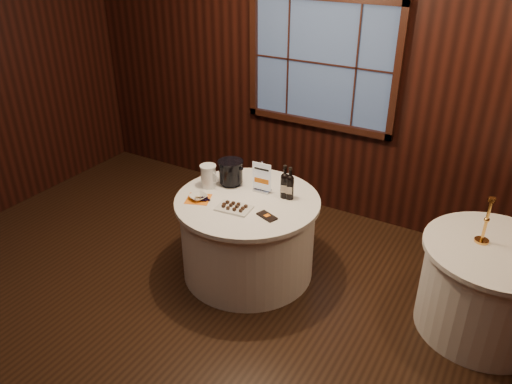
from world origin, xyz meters
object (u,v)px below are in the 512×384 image
Objects in this scene: side_table at (487,289)px; grape_bunch at (204,200)px; brass_candlestick at (485,226)px; chocolate_box at (267,216)px; chocolate_plate at (234,207)px; glass_pitcher at (209,176)px; sign_stand at (262,182)px; cracker_bowl at (198,197)px; port_bottle_left at (285,184)px; port_bottle_right at (290,185)px; main_table at (248,236)px; ice_bucket at (231,172)px.

grape_bunch is (-2.30, -0.53, 0.40)m from side_table.
chocolate_box is at bearing -162.24° from brass_candlestick.
chocolate_box is at bearing -164.31° from side_table.
glass_pitcher is (-0.42, 0.23, 0.09)m from chocolate_plate.
sign_stand is 0.77× the size of brass_candlestick.
sign_stand reaches higher than cracker_bowl.
port_bottle_left reaches higher than chocolate_plate.
cracker_bowl is (-0.68, -0.41, -0.11)m from port_bottle_right.
chocolate_box reaches higher than main_table.
chocolate_plate reaches higher than main_table.
glass_pitcher is 2.32m from brass_candlestick.
port_bottle_right is 0.81m from cracker_bowl.
brass_candlestick is at bearing 9.89° from main_table.
main_table is 0.52m from chocolate_box.
sign_stand is at bearing 165.97° from port_bottle_left.
sign_stand is at bearing 44.74° from cracker_bowl.
ice_bucket is (-0.59, -0.03, -0.01)m from port_bottle_right.
main_table is 8.20× the size of grape_bunch.
port_bottle_left is 0.50m from chocolate_plate.
chocolate_box is (-1.70, -0.48, 0.39)m from side_table.
chocolate_box is (-0.02, -0.37, -0.12)m from port_bottle_right.
brass_candlestick is (1.88, 0.53, 0.12)m from chocolate_plate.
sign_stand is at bearing 145.42° from chocolate_box.
cracker_bowl is (-0.41, -0.41, -0.08)m from sign_stand.
ice_bucket is 1.51× the size of grape_bunch.
glass_pitcher is (-0.72, 0.20, 0.10)m from chocolate_box.
side_table is 2.02m from sign_stand.
cracker_bowl is (0.06, -0.24, -0.09)m from glass_pitcher.
grape_bunch is 0.73× the size of glass_pitcher.
ice_bucket is (-0.28, 0.17, 0.51)m from main_table.
main_table is 1.19× the size of side_table.
glass_pitcher reaches higher than cracker_bowl.
glass_pitcher is (-0.15, -0.14, -0.02)m from ice_bucket.
chocolate_box is at bearing -109.60° from port_bottle_right.
brass_candlestick is at bearing 13.66° from cracker_bowl.
main_table is at bearing 30.55° from cracker_bowl.
brass_candlestick is at bearing 16.67° from glass_pitcher.
chocolate_box is 1.13× the size of grape_bunch.
ice_bucket is 2.16m from brass_candlestick.
port_bottle_left is at bearing -0.62° from sign_stand.
cracker_bowl is at bearing -165.98° from port_bottle_right.
port_bottle_right is 2.01× the size of cracker_bowl.
cracker_bowl reaches higher than side_table.
chocolate_plate is 0.49m from glass_pitcher.
port_bottle_left is 0.05m from port_bottle_right.
side_table is 2.86× the size of brass_candlestick.
port_bottle_left is 0.72m from grape_bunch.
port_bottle_left is 0.54m from ice_bucket.
port_bottle_right reaches higher than chocolate_plate.
chocolate_box is 0.60m from grape_bunch.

